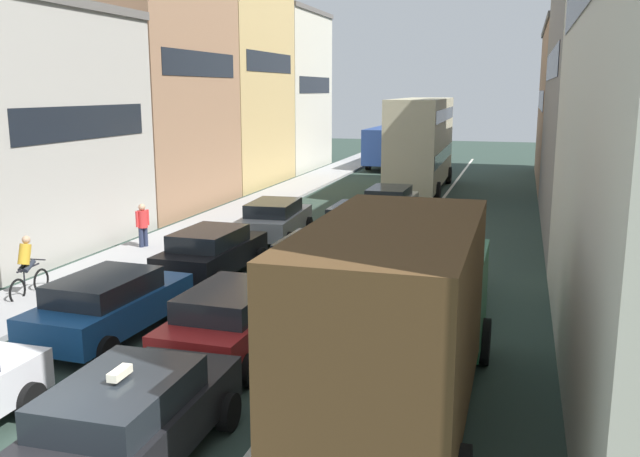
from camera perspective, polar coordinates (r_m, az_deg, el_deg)
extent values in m
cube|color=#9C9C9C|center=(29.61, -8.08, 0.81)|extent=(2.60, 64.00, 0.14)
cube|color=silver|center=(27.95, 1.30, 0.14)|extent=(0.16, 60.00, 0.01)
cube|color=silver|center=(27.28, 8.21, -0.26)|extent=(0.16, 60.00, 0.01)
cube|color=black|center=(24.11, -19.08, 8.38)|extent=(0.02, 7.04, 1.10)
cube|color=#9E7556|center=(33.38, -15.41, 12.03)|extent=(7.00, 8.70, 12.09)
cube|color=black|center=(31.70, -9.91, 13.41)|extent=(0.02, 7.04, 1.10)
cube|color=tan|center=(41.14, -8.86, 12.63)|extent=(7.00, 8.70, 12.80)
cube|color=black|center=(39.80, -4.17, 13.69)|extent=(0.02, 7.04, 1.10)
cube|color=beige|center=(49.25, -4.38, 11.26)|extent=(7.00, 8.70, 10.62)
cube|color=black|center=(48.11, -0.39, 11.92)|extent=(0.02, 7.04, 1.10)
cube|color=#66605B|center=(49.52, -4.48, 17.58)|extent=(7.20, 8.70, 0.30)
cube|color=#9E7556|center=(43.36, 22.65, 9.28)|extent=(7.00, 14.57, 8.96)
cube|color=black|center=(43.13, 17.99, 10.19)|extent=(0.02, 11.73, 1.10)
cube|color=#66605B|center=(43.49, 23.14, 15.37)|extent=(7.20, 14.57, 0.30)
cube|color=black|center=(28.48, 18.82, 12.84)|extent=(0.02, 11.73, 1.10)
cube|color=#1E5933|center=(14.23, 8.75, -5.34)|extent=(2.40, 2.40, 1.90)
cube|color=black|center=(15.28, 9.42, -2.70)|extent=(2.02, 0.03, 0.70)
cube|color=#51381E|center=(10.46, 5.99, -7.20)|extent=(2.41, 5.44, 2.80)
cube|color=white|center=(10.65, -0.44, -5.22)|extent=(0.03, 4.48, 0.90)
cylinder|color=black|center=(14.80, 4.02, -8.44)|extent=(0.30, 0.96, 0.96)
cylinder|color=black|center=(14.51, 13.43, -9.16)|extent=(0.30, 0.96, 0.96)
cylinder|color=black|center=(10.17, -2.84, -18.26)|extent=(0.30, 0.96, 0.96)
cube|color=black|center=(10.78, -15.55, -15.70)|extent=(1.91, 4.34, 0.70)
cube|color=#1E2328|center=(10.39, -16.29, -13.40)|extent=(1.64, 2.45, 0.52)
cube|color=#F2EACC|center=(10.24, -16.41, -11.52)|extent=(0.17, 0.44, 0.12)
cylinder|color=black|center=(12.49, -15.73, -13.57)|extent=(0.24, 0.65, 0.64)
cylinder|color=black|center=(11.72, -7.69, -14.96)|extent=(0.24, 0.65, 0.64)
cylinder|color=black|center=(12.97, -23.09, -13.12)|extent=(0.22, 0.64, 0.64)
cube|color=#A51E1E|center=(14.72, -7.10, -7.83)|extent=(1.88, 4.33, 0.70)
cube|color=#1E2328|center=(14.37, -7.49, -5.97)|extent=(1.63, 2.44, 0.52)
cylinder|color=black|center=(16.45, -7.89, -7.03)|extent=(0.23, 0.64, 0.64)
cylinder|color=black|center=(15.78, -1.78, -7.74)|extent=(0.23, 0.64, 0.64)
cylinder|color=black|center=(14.04, -13.07, -10.56)|extent=(0.23, 0.64, 0.64)
cylinder|color=black|center=(13.25, -6.05, -11.68)|extent=(0.23, 0.64, 0.64)
cube|color=#194C8C|center=(16.20, -17.09, -6.44)|extent=(1.98, 4.37, 0.70)
cube|color=#1E2328|center=(15.89, -17.63, -4.71)|extent=(1.68, 2.47, 0.52)
cylinder|color=black|center=(17.95, -16.70, -5.83)|extent=(0.25, 0.65, 0.64)
cylinder|color=black|center=(16.98, -11.59, -6.57)|extent=(0.25, 0.65, 0.64)
cylinder|color=black|center=(15.80, -22.88, -8.65)|extent=(0.25, 0.65, 0.64)
cylinder|color=black|center=(14.69, -17.41, -9.78)|extent=(0.25, 0.65, 0.64)
cube|color=#759EB7|center=(19.27, -0.47, -3.06)|extent=(1.82, 4.31, 0.70)
cube|color=#1E2328|center=(18.95, -0.66, -1.57)|extent=(1.60, 2.42, 0.52)
cylinder|color=black|center=(20.98, -1.69, -2.84)|extent=(0.22, 0.64, 0.64)
cylinder|color=black|center=(20.49, 3.20, -3.20)|extent=(0.22, 0.64, 0.64)
cylinder|color=black|center=(18.33, -4.59, -5.01)|extent=(0.22, 0.64, 0.64)
cylinder|color=black|center=(17.77, 0.97, -5.51)|extent=(0.22, 0.64, 0.64)
cube|color=black|center=(20.63, -8.98, -2.23)|extent=(1.89, 4.34, 0.70)
cube|color=#1E2328|center=(20.33, -9.28, -0.82)|extent=(1.64, 2.44, 0.52)
cylinder|color=black|center=(22.38, -9.39, -2.07)|extent=(0.23, 0.64, 0.64)
cylinder|color=black|center=(21.62, -5.04, -2.44)|extent=(0.23, 0.64, 0.64)
cylinder|color=black|center=(19.91, -13.21, -3.94)|extent=(0.23, 0.64, 0.64)
cylinder|color=black|center=(19.05, -8.43, -4.45)|extent=(0.23, 0.64, 0.64)
cube|color=#B29319|center=(24.67, 3.08, 0.17)|extent=(1.80, 4.30, 0.70)
cube|color=#1E2328|center=(24.37, 2.99, 1.37)|extent=(1.58, 2.41, 0.52)
cylinder|color=black|center=(26.34, 1.86, 0.13)|extent=(0.22, 0.64, 0.64)
cylinder|color=black|center=(25.95, 5.80, -0.09)|extent=(0.22, 0.64, 0.64)
cylinder|color=black|center=(23.59, 0.07, -1.21)|extent=(0.22, 0.64, 0.64)
cylinder|color=black|center=(23.15, 4.45, -1.50)|extent=(0.22, 0.64, 0.64)
cube|color=gray|center=(25.52, -3.77, 0.54)|extent=(2.07, 4.41, 0.70)
cube|color=#1E2328|center=(25.23, -3.91, 1.71)|extent=(1.74, 2.51, 0.52)
cylinder|color=black|center=(27.22, -4.74, 0.47)|extent=(0.26, 0.65, 0.64)
cylinder|color=black|center=(26.73, -0.98, 0.31)|extent=(0.26, 0.65, 0.64)
cylinder|color=black|center=(24.51, -6.79, -0.81)|extent=(0.26, 0.65, 0.64)
cylinder|color=black|center=(23.97, -2.64, -1.02)|extent=(0.26, 0.65, 0.64)
cube|color=beige|center=(29.19, 5.85, 1.90)|extent=(1.84, 4.32, 0.70)
cube|color=#1E2328|center=(28.91, 5.79, 2.93)|extent=(1.61, 2.42, 0.52)
cylinder|color=black|center=(30.85, 4.69, 1.78)|extent=(0.23, 0.64, 0.64)
cylinder|color=black|center=(30.52, 8.07, 1.60)|extent=(0.23, 0.64, 0.64)
cylinder|color=black|center=(28.04, 3.41, 0.82)|extent=(0.23, 0.64, 0.64)
cylinder|color=black|center=(27.68, 7.11, 0.61)|extent=(0.23, 0.64, 0.64)
cube|color=#19592D|center=(18.43, 9.01, -3.89)|extent=(2.06, 4.40, 0.70)
cube|color=#1E2328|center=(18.10, 9.02, -2.35)|extent=(1.73, 2.50, 0.52)
cylinder|color=black|center=(20.00, 6.65, -3.63)|extent=(0.26, 0.65, 0.64)
cylinder|color=black|center=(19.90, 11.93, -3.89)|extent=(0.26, 0.65, 0.64)
cylinder|color=black|center=(17.21, 5.55, -6.13)|extent=(0.26, 0.65, 0.64)
cylinder|color=black|center=(17.09, 11.71, -6.45)|extent=(0.26, 0.65, 0.64)
cube|color=#BFB793|center=(37.84, 8.41, 5.61)|extent=(2.71, 10.55, 2.40)
cube|color=black|center=(37.80, 8.43, 6.16)|extent=(2.73, 9.92, 0.70)
cube|color=#BFB793|center=(37.67, 8.52, 9.06)|extent=(2.71, 10.55, 2.16)
cube|color=black|center=(37.67, 8.53, 9.43)|extent=(2.73, 9.92, 0.64)
cylinder|color=black|center=(41.86, 7.30, 4.55)|extent=(0.32, 1.01, 1.00)
cylinder|color=black|center=(41.59, 10.72, 4.40)|extent=(0.32, 1.01, 1.00)
cylinder|color=black|center=(35.07, 5.70, 3.24)|extent=(0.32, 1.01, 1.00)
cylinder|color=black|center=(34.74, 9.77, 3.05)|extent=(0.32, 1.01, 1.00)
cube|color=navy|center=(50.69, 6.31, 7.14)|extent=(2.73, 10.55, 2.40)
cube|color=black|center=(50.67, 6.32, 7.55)|extent=(2.75, 9.92, 0.70)
cylinder|color=black|center=(54.73, 5.79, 6.21)|extent=(0.32, 1.01, 1.00)
cylinder|color=black|center=(54.27, 8.38, 6.11)|extent=(0.32, 1.01, 1.00)
cylinder|color=black|center=(48.01, 4.06, 5.50)|extent=(0.32, 1.01, 1.00)
cylinder|color=black|center=(47.48, 7.00, 5.38)|extent=(0.32, 1.01, 1.00)
torus|color=black|center=(20.43, -22.29, -4.05)|extent=(0.12, 0.68, 0.68)
torus|color=black|center=(19.61, -23.98, -4.83)|extent=(0.12, 0.68, 0.68)
cylinder|color=black|center=(19.89, -23.23, -3.05)|extent=(0.13, 0.95, 0.05)
cylinder|color=black|center=(19.79, -23.51, -3.82)|extent=(0.04, 0.04, 0.55)
cylinder|color=black|center=(20.20, -22.59, -2.41)|extent=(0.50, 0.08, 0.04)
cylinder|color=#232833|center=(19.88, -23.52, -2.87)|extent=(0.18, 0.45, 0.30)
cylinder|color=#232833|center=(19.79, -23.14, -2.90)|extent=(0.18, 0.45, 0.30)
cylinder|color=gold|center=(19.72, -23.49, -1.99)|extent=(0.34, 0.48, 0.62)
sphere|color=tan|center=(19.74, -23.37, -0.87)|extent=(0.22, 0.22, 0.22)
cylinder|color=#262D47|center=(24.62, -14.38, -0.83)|extent=(0.16, 0.16, 0.82)
cylinder|color=#262D47|center=(24.52, -14.72, -0.89)|extent=(0.16, 0.16, 0.82)
cylinder|color=red|center=(24.43, -14.64, 0.77)|extent=(0.34, 0.34, 0.60)
sphere|color=tan|center=(24.36, -14.69, 1.74)|extent=(0.24, 0.24, 0.24)
cylinder|color=red|center=(24.55, -14.22, 0.91)|extent=(0.10, 0.10, 0.55)
cylinder|color=red|center=(24.30, -15.06, 0.76)|extent=(0.10, 0.10, 0.55)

